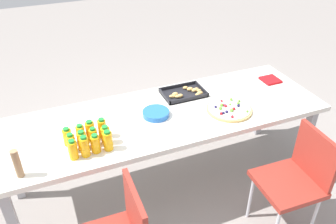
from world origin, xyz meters
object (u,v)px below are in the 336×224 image
at_px(juice_bottle_10, 90,131).
at_px(chair_near_right, 297,176).
at_px(juice_bottle_3, 108,141).
at_px(juice_bottle_4, 71,143).
at_px(fruit_pizza, 229,109).
at_px(juice_bottle_2, 95,144).
at_px(plate_stack, 156,113).
at_px(party_table, 165,120).
at_px(juice_bottle_6, 94,137).
at_px(juice_bottle_0, 73,150).
at_px(juice_bottle_5, 82,140).
at_px(napkin_stack, 270,80).
at_px(juice_bottle_11, 102,128).
at_px(snack_tray, 185,93).
at_px(juice_bottle_1, 85,147).
at_px(cardboard_tube, 17,164).
at_px(juice_bottle_8, 68,137).
at_px(juice_bottle_7, 106,135).
at_px(juice_bottle_9, 81,134).

bearing_deg(juice_bottle_10, chair_near_right, -27.12).
xyz_separation_m(chair_near_right, juice_bottle_3, (-1.18, 0.50, 0.30)).
xyz_separation_m(juice_bottle_4, fruit_pizza, (1.19, 0.03, -0.05)).
xyz_separation_m(chair_near_right, juice_bottle_10, (-1.26, 0.65, 0.30)).
xyz_separation_m(juice_bottle_2, plate_stack, (0.51, 0.25, -0.04)).
relative_size(party_table, juice_bottle_6, 18.00).
relative_size(party_table, juice_bottle_3, 17.08).
distance_m(juice_bottle_0, juice_bottle_6, 0.17).
xyz_separation_m(juice_bottle_5, napkin_stack, (1.71, 0.31, -0.06)).
relative_size(juice_bottle_0, juice_bottle_11, 0.96).
relative_size(snack_tray, plate_stack, 1.73).
relative_size(juice_bottle_1, juice_bottle_6, 1.09).
xyz_separation_m(juice_bottle_10, cardboard_tube, (-0.46, -0.19, 0.03)).
bearing_deg(chair_near_right, juice_bottle_2, 70.49).
distance_m(fruit_pizza, napkin_stack, 0.65).
xyz_separation_m(juice_bottle_4, juice_bottle_8, (-0.01, 0.08, -0.00)).
bearing_deg(juice_bottle_0, juice_bottle_6, 29.48).
distance_m(juice_bottle_3, juice_bottle_6, 0.11).
bearing_deg(juice_bottle_7, juice_bottle_1, -153.91).
bearing_deg(juice_bottle_6, chair_near_right, -24.67).
bearing_deg(plate_stack, juice_bottle_10, -168.32).
height_order(juice_bottle_4, napkin_stack, juice_bottle_4).
bearing_deg(juice_bottle_7, juice_bottle_9, 152.47).
height_order(juice_bottle_7, juice_bottle_11, juice_bottle_11).
xyz_separation_m(party_table, juice_bottle_4, (-0.72, -0.18, 0.12)).
bearing_deg(juice_bottle_8, napkin_stack, 7.35).
bearing_deg(juice_bottle_5, juice_bottle_10, 47.51).
bearing_deg(juice_bottle_9, juice_bottle_10, 0.58).
relative_size(juice_bottle_7, fruit_pizza, 0.39).
bearing_deg(juice_bottle_3, napkin_stack, 13.77).
bearing_deg(juice_bottle_7, party_table, 20.22).
height_order(juice_bottle_9, cardboard_tube, cardboard_tube).
relative_size(juice_bottle_1, juice_bottle_8, 1.15).
relative_size(juice_bottle_5, snack_tray, 0.40).
bearing_deg(fruit_pizza, juice_bottle_3, -173.88).
distance_m(juice_bottle_0, cardboard_tube, 0.33).
distance_m(juice_bottle_6, cardboard_tube, 0.49).
xyz_separation_m(juice_bottle_9, plate_stack, (0.57, 0.11, -0.04)).
bearing_deg(juice_bottle_11, juice_bottle_9, 179.16).
bearing_deg(fruit_pizza, plate_stack, 164.70).
bearing_deg(juice_bottle_2, juice_bottle_0, -176.07).
bearing_deg(juice_bottle_7, juice_bottle_8, 161.02).
height_order(juice_bottle_4, juice_bottle_6, same).
height_order(juice_bottle_5, juice_bottle_10, juice_bottle_10).
height_order(juice_bottle_3, juice_bottle_4, juice_bottle_3).
xyz_separation_m(juice_bottle_2, snack_tray, (0.83, 0.45, -0.05)).
height_order(party_table, chair_near_right, chair_near_right).
xyz_separation_m(juice_bottle_0, juice_bottle_5, (0.07, 0.08, -0.00)).
xyz_separation_m(party_table, juice_bottle_7, (-0.49, -0.18, 0.12)).
distance_m(juice_bottle_6, juice_bottle_8, 0.17).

